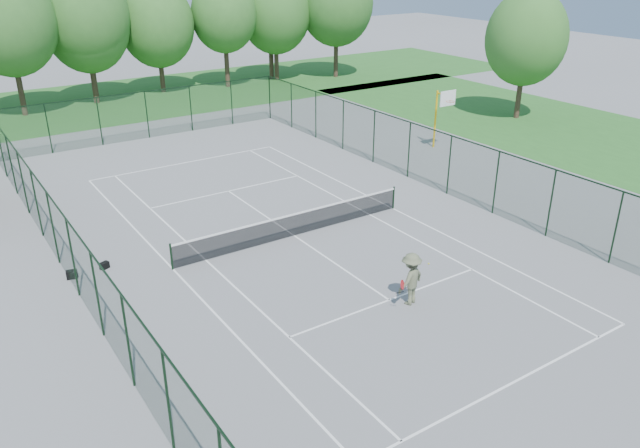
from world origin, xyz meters
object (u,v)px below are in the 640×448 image
Objects in this scene: tennis_net at (294,224)px; basketball_goal at (442,108)px; sports_bag_a at (72,274)px; tennis_player at (411,279)px.

tennis_net is 15.21m from basketball_goal.
sports_bag_a is (-22.83, -4.33, -2.41)m from basketball_goal.
basketball_goal is at bearing 22.44° from tennis_net.
tennis_net reaches higher than sports_bag_a.
basketball_goal is 18.57m from tennis_player.
tennis_player reaches higher than tennis_net.
tennis_net is 9.01m from sports_bag_a.
tennis_player reaches higher than sports_bag_a.
basketball_goal reaches higher than tennis_net.
sports_bag_a is (-8.89, 1.42, -0.42)m from tennis_net.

